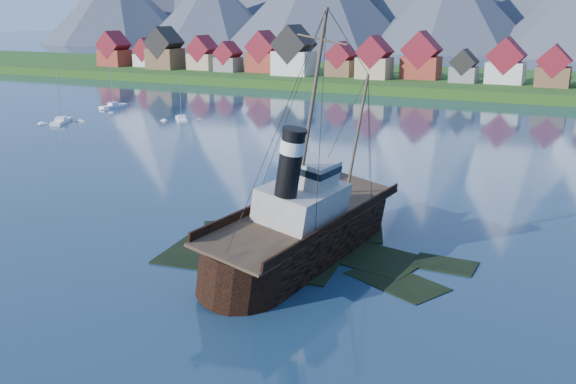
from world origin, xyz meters
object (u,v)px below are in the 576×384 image
at_px(sailboat_a, 61,122).
at_px(sailboat_c, 181,120).
at_px(sailboat_b, 113,107).
at_px(tugboat_wreck, 308,222).

bearing_deg(sailboat_a, sailboat_c, 5.57).
bearing_deg(sailboat_c, sailboat_b, 119.86).
bearing_deg(sailboat_b, sailboat_a, -70.83).
relative_size(sailboat_b, sailboat_c, 1.18).
bearing_deg(sailboat_a, tugboat_wreck, -57.88).
relative_size(sailboat_a, sailboat_b, 0.94).
bearing_deg(sailboat_b, sailboat_c, -12.75).
xyz_separation_m(tugboat_wreck, sailboat_a, (-83.94, 48.69, -3.02)).
bearing_deg(sailboat_b, tugboat_wreck, -33.66).
bearing_deg(sailboat_c, sailboat_a, 171.24).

